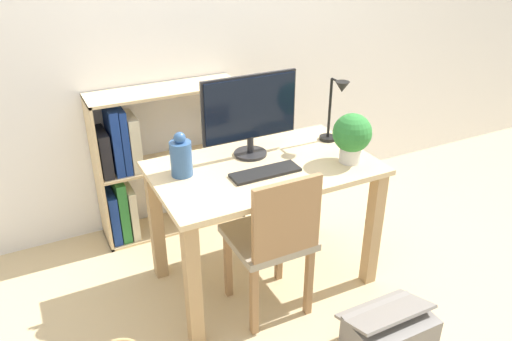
# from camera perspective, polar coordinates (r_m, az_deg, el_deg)

# --- Properties ---
(ground_plane) EXTENTS (10.00, 10.00, 0.00)m
(ground_plane) POSITION_cam_1_polar(r_m,az_deg,el_deg) (3.07, 0.86, -12.03)
(ground_plane) COLOR #CCB284
(wall_back) EXTENTS (8.00, 0.05, 2.60)m
(wall_back) POSITION_cam_1_polar(r_m,az_deg,el_deg) (3.33, -7.01, 15.90)
(wall_back) COLOR white
(wall_back) RESTS_ON ground_plane
(desk) EXTENTS (1.19, 0.71, 0.75)m
(desk) POSITION_cam_1_polar(r_m,az_deg,el_deg) (2.73, 0.94, -2.23)
(desk) COLOR #D8BC8C
(desk) RESTS_ON ground_plane
(monitor) EXTENTS (0.55, 0.18, 0.46)m
(monitor) POSITION_cam_1_polar(r_m,az_deg,el_deg) (2.69, -0.69, 6.83)
(monitor) COLOR #232326
(monitor) RESTS_ON desk
(keyboard) EXTENTS (0.37, 0.12, 0.02)m
(keyboard) POSITION_cam_1_polar(r_m,az_deg,el_deg) (2.58, 1.08, -0.22)
(keyboard) COLOR black
(keyboard) RESTS_ON desk
(vase) EXTENTS (0.11, 0.11, 0.24)m
(vase) POSITION_cam_1_polar(r_m,az_deg,el_deg) (2.55, -8.56, 1.55)
(vase) COLOR #33598C
(vase) RESTS_ON desk
(desk_lamp) EXTENTS (0.10, 0.19, 0.38)m
(desk_lamp) POSITION_cam_1_polar(r_m,az_deg,el_deg) (2.88, 9.13, 7.37)
(desk_lamp) COLOR black
(desk_lamp) RESTS_ON desk
(potted_plant) EXTENTS (0.21, 0.21, 0.27)m
(potted_plant) POSITION_cam_1_polar(r_m,az_deg,el_deg) (2.69, 10.92, 3.97)
(potted_plant) COLOR silver
(potted_plant) RESTS_ON desk
(chair) EXTENTS (0.40, 0.40, 0.87)m
(chair) POSITION_cam_1_polar(r_m,az_deg,el_deg) (2.56, 2.03, -7.72)
(chair) COLOR #9E937F
(chair) RESTS_ON ground_plane
(bookshelf) EXTENTS (0.95, 0.28, 0.99)m
(bookshelf) POSITION_cam_1_polar(r_m,az_deg,el_deg) (3.30, -12.98, 0.32)
(bookshelf) COLOR #D8BC8C
(bookshelf) RESTS_ON ground_plane
(storage_box) EXTENTS (0.42, 0.31, 0.27)m
(storage_box) POSITION_cam_1_polar(r_m,az_deg,el_deg) (2.66, 14.97, -17.50)
(storage_box) COLOR gray
(storage_box) RESTS_ON ground_plane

